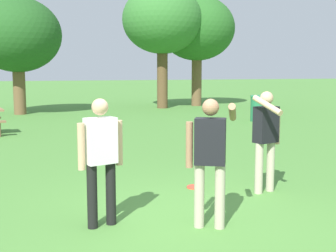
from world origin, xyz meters
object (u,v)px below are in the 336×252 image
(tree_broad_center, at_px, (162,21))
(tree_far_right, at_px, (197,29))
(person_bystander, at_px, (210,153))
(trash_can_beside_table, at_px, (258,108))
(person_catcher, at_px, (266,134))
(tree_tall_left, at_px, (17,35))
(person_thrower, at_px, (101,154))
(frisbee, at_px, (195,187))

(tree_broad_center, distance_m, tree_far_right, 2.22)
(person_bystander, bearing_deg, trash_can_beside_table, 62.11)
(person_catcher, distance_m, tree_tall_left, 14.61)
(person_catcher, relative_size, trash_can_beside_table, 1.71)
(person_thrower, distance_m, frisbee, 2.46)
(person_catcher, distance_m, tree_broad_center, 15.48)
(frisbee, distance_m, tree_broad_center, 15.34)
(person_catcher, xyz_separation_m, tree_tall_left, (-4.70, 13.64, 2.33))
(person_thrower, relative_size, frisbee, 5.78)
(person_catcher, bearing_deg, person_bystander, -136.66)
(trash_can_beside_table, distance_m, tree_broad_center, 7.46)
(trash_can_beside_table, xyz_separation_m, tree_tall_left, (-8.73, 4.69, 2.81))
(person_bystander, distance_m, tree_broad_center, 16.98)
(person_bystander, xyz_separation_m, tree_far_right, (5.24, 17.25, 2.93))
(tree_tall_left, bearing_deg, frisbee, -74.28)
(person_thrower, height_order, tree_far_right, tree_far_right)
(person_thrower, bearing_deg, trash_can_beside_table, 55.68)
(person_bystander, distance_m, trash_can_beside_table, 11.64)
(trash_can_beside_table, distance_m, tree_far_right, 7.76)
(trash_can_beside_table, relative_size, tree_tall_left, 0.20)
(tree_broad_center, relative_size, tree_far_right, 1.05)
(trash_can_beside_table, bearing_deg, tree_far_right, 91.65)
(frisbee, height_order, tree_far_right, tree_far_right)
(person_thrower, xyz_separation_m, person_bystander, (1.32, -0.37, 0.02))
(person_catcher, height_order, tree_broad_center, tree_broad_center)
(person_thrower, bearing_deg, tree_far_right, 68.75)
(person_thrower, relative_size, tree_tall_left, 0.34)
(frisbee, bearing_deg, person_bystander, -101.84)
(person_bystander, bearing_deg, tree_tall_left, 102.41)
(frisbee, bearing_deg, tree_far_right, 72.51)
(tree_far_right, bearing_deg, tree_tall_left, -165.06)
(person_catcher, xyz_separation_m, tree_broad_center, (1.82, 15.03, 3.22))
(tree_broad_center, bearing_deg, tree_tall_left, -167.94)
(frisbee, xyz_separation_m, tree_far_right, (4.85, 15.38, 3.87))
(person_thrower, distance_m, tree_broad_center, 16.93)
(tree_broad_center, bearing_deg, frisbee, -101.07)
(tree_tall_left, relative_size, tree_broad_center, 0.83)
(trash_can_beside_table, bearing_deg, frisbee, -120.98)
(trash_can_beside_table, bearing_deg, tree_broad_center, 109.99)
(person_thrower, distance_m, tree_far_right, 18.34)
(person_bystander, bearing_deg, tree_broad_center, 78.85)
(tree_far_right, bearing_deg, person_catcher, -103.53)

